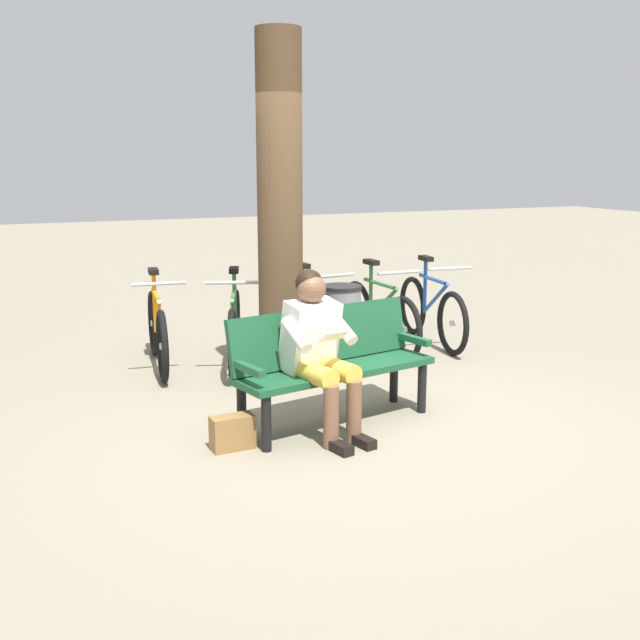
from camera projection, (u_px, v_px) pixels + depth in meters
name	position (u px, v px, depth m)	size (l,w,h in m)	color
ground_plane	(348.00, 417.00, 6.05)	(40.00, 40.00, 0.00)	gray
bench	(330.00, 357.00, 5.86)	(1.66, 0.79, 0.87)	#194C2D
person_reading	(318.00, 345.00, 5.57)	(0.54, 0.82, 1.20)	white
handbag	(233.00, 432.00, 5.37)	(0.30, 0.14, 0.24)	olive
tree_trunk	(280.00, 215.00, 6.55)	(0.38, 0.38, 3.01)	#4C3823
litter_bin	(341.00, 330.00, 7.20)	(0.38, 0.38, 0.83)	slate
bicycle_green	(431.00, 311.00, 8.35)	(0.48, 1.67, 0.94)	black
bicycle_purple	(379.00, 317.00, 8.07)	(0.48, 1.68, 0.94)	black
bicycle_black	(311.00, 322.00, 7.83)	(0.48, 1.68, 0.94)	black
bicycle_silver	(234.00, 329.00, 7.48)	(0.68, 1.60, 0.94)	black
bicycle_red	(157.00, 331.00, 7.41)	(0.48, 1.67, 0.94)	black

